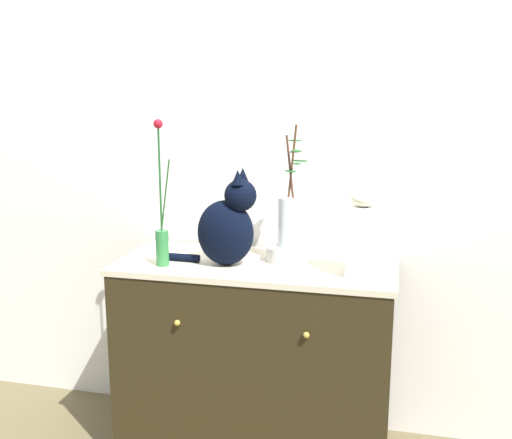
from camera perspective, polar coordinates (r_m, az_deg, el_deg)
name	(u,v)px	position (r m, az deg, el deg)	size (l,w,h in m)	color
wall_back	(273,146)	(2.64, 1.66, 7.20)	(4.40, 0.08, 2.60)	white
sideboard	(256,358)	(2.56, 0.00, -13.36)	(1.14, 0.52, 0.85)	black
cat_sitting	(228,226)	(2.34, -2.78, -0.63)	(0.39, 0.18, 0.39)	black
vase_slim_green	(162,232)	(2.36, -9.15, -1.19)	(0.07, 0.05, 0.58)	#2F793D
bowl_porcelain	(288,253)	(2.43, 3.12, -3.31)	(0.18, 0.18, 0.06)	silver
vase_glass_clear	(289,217)	(2.39, 3.20, 0.27)	(0.13, 0.17, 0.50)	silver
jar_lidded_porcelain	(363,235)	(2.23, 10.35, -1.45)	(0.11, 0.11, 0.35)	white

